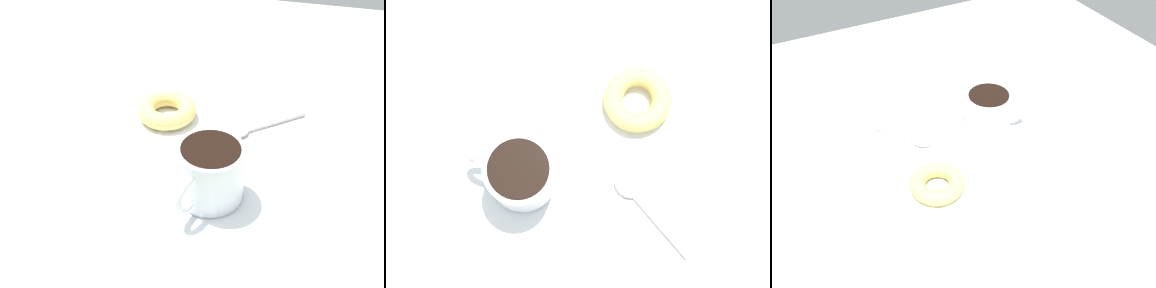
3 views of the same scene
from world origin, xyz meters
The scene contains 5 objects.
ground_plane centered at (0.00, 0.00, -1.00)cm, with size 120.00×120.00×2.00cm, color beige.
napkin centered at (2.34, -0.58, 0.15)cm, with size 33.19×33.19×0.30cm, color white.
coffee_cup centered at (-5.30, -4.68, 4.41)cm, with size 11.67×8.94×7.94cm.
donut centered at (10.65, 5.45, 1.65)cm, with size 9.29×9.29×2.71cm, color #E5C66B.
spoon centered at (9.75, -7.93, 0.70)cm, with size 9.80×11.95×0.90cm.
Camera 2 is at (1.67, -19.18, 85.23)cm, focal length 60.00 mm.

